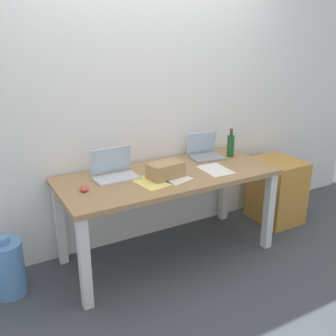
{
  "coord_description": "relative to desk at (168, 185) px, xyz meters",
  "views": [
    {
      "loc": [
        -1.44,
        -2.58,
        1.85
      ],
      "look_at": [
        0.0,
        0.0,
        0.79
      ],
      "focal_mm": 41.76,
      "sensor_mm": 36.0,
      "label": 1
    }
  ],
  "objects": [
    {
      "name": "paper_yellow_folder",
      "position": [
        -0.2,
        -0.1,
        0.1
      ],
      "size": [
        0.25,
        0.32,
        0.0
      ],
      "primitive_type": "cube",
      "rotation": [
        0.0,
        0.0,
        0.15
      ],
      "color": "#F4E06B",
      "rests_on": "desk"
    },
    {
      "name": "cardboard_box",
      "position": [
        -0.06,
        -0.07,
        0.16
      ],
      "size": [
        0.3,
        0.2,
        0.12
      ],
      "primitive_type": "cube",
      "rotation": [
        0.0,
        0.0,
        0.13
      ],
      "color": "tan",
      "rests_on": "desk"
    },
    {
      "name": "back_wall",
      "position": [
        0.0,
        0.44,
        0.65
      ],
      "size": [
        5.2,
        0.08,
        2.6
      ],
      "primitive_type": "cube",
      "color": "white",
      "rests_on": "ground"
    },
    {
      "name": "water_cooler_jug",
      "position": [
        -1.28,
        0.11,
        -0.44
      ],
      "size": [
        0.25,
        0.25,
        0.47
      ],
      "color": "#598CC6",
      "rests_on": "ground"
    },
    {
      "name": "paper_sheet_front_right",
      "position": [
        0.39,
        -0.11,
        0.1
      ],
      "size": [
        0.22,
        0.3,
        0.0
      ],
      "primitive_type": "cube",
      "rotation": [
        0.0,
        0.0,
        -0.04
      ],
      "color": "white",
      "rests_on": "desk"
    },
    {
      "name": "paper_sheet_center",
      "position": [
        -0.02,
        -0.08,
        0.1
      ],
      "size": [
        0.29,
        0.34,
        0.0
      ],
      "primitive_type": "cube",
      "rotation": [
        0.0,
        0.0,
        0.29
      ],
      "color": "white",
      "rests_on": "desk"
    },
    {
      "name": "ground_plane",
      "position": [
        0.0,
        0.0,
        -0.65
      ],
      "size": [
        8.0,
        8.0,
        0.0
      ],
      "primitive_type": "plane",
      "color": "#42474C"
    },
    {
      "name": "laptop_right",
      "position": [
        0.51,
        0.22,
        0.14
      ],
      "size": [
        0.31,
        0.28,
        0.22
      ],
      "color": "gray",
      "rests_on": "desk"
    },
    {
      "name": "computer_mouse",
      "position": [
        -0.7,
        -0.01,
        0.11
      ],
      "size": [
        0.09,
        0.11,
        0.03
      ],
      "primitive_type": "ellipsoid",
      "rotation": [
        0.0,
        0.0,
        -0.3
      ],
      "color": "#D84C38",
      "rests_on": "desk"
    },
    {
      "name": "filing_cabinet",
      "position": [
        1.28,
        0.05,
        -0.33
      ],
      "size": [
        0.4,
        0.48,
        0.64
      ],
      "primitive_type": "cube",
      "color": "#C68938",
      "rests_on": "ground"
    },
    {
      "name": "desk",
      "position": [
        0.0,
        0.0,
        0.0
      ],
      "size": [
        1.77,
        0.76,
        0.74
      ],
      "color": "#A37A4C",
      "rests_on": "ground"
    },
    {
      "name": "laptop_left",
      "position": [
        -0.41,
        0.13,
        0.15
      ],
      "size": [
        0.34,
        0.23,
        0.24
      ],
      "color": "silver",
      "rests_on": "desk"
    },
    {
      "name": "beer_bottle",
      "position": [
        0.72,
        0.12,
        0.2
      ],
      "size": [
        0.06,
        0.06,
        0.26
      ],
      "color": "#1E5123",
      "rests_on": "desk"
    }
  ]
}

